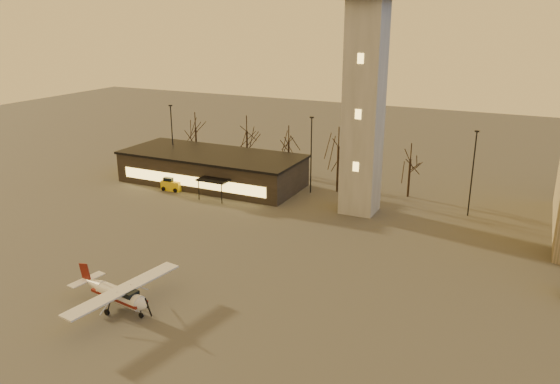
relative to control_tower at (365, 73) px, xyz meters
name	(u,v)px	position (x,y,z in m)	size (l,w,h in m)	color
ground	(231,337)	(0.00, -30.00, -16.33)	(220.00, 220.00, 0.00)	#413E3C
control_tower	(365,73)	(0.00, 0.00, 0.00)	(6.80, 6.80, 32.60)	gray
terminal	(212,168)	(-21.99, 1.98, -14.17)	(25.40, 12.20, 4.30)	black
light_poles	(368,166)	(0.50, 1.00, -10.92)	(58.50, 12.25, 10.14)	black
tree_row	(288,137)	(-13.70, 9.16, -10.39)	(37.20, 9.20, 8.80)	black
cessna_rear	(122,299)	(-9.77, -30.46, -15.31)	(8.57, 10.80, 2.97)	beige
service_cart	(172,185)	(-25.21, -3.00, -15.65)	(2.86, 1.89, 1.78)	yellow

